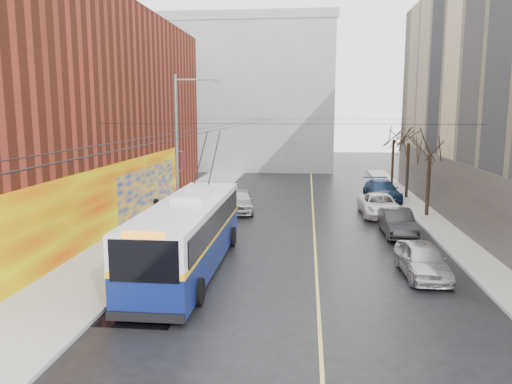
# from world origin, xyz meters

# --- Properties ---
(ground) EXTENTS (140.00, 140.00, 0.00)m
(ground) POSITION_xyz_m (0.00, 0.00, 0.00)
(ground) COLOR black
(ground) RESTS_ON ground
(sidewalk_left) EXTENTS (4.00, 60.00, 0.15)m
(sidewalk_left) POSITION_xyz_m (-8.00, 12.00, 0.07)
(sidewalk_left) COLOR gray
(sidewalk_left) RESTS_ON ground
(sidewalk_right) EXTENTS (2.00, 60.00, 0.15)m
(sidewalk_right) POSITION_xyz_m (9.00, 12.00, 0.07)
(sidewalk_right) COLOR gray
(sidewalk_right) RESTS_ON ground
(lane_line) EXTENTS (0.12, 50.00, 0.01)m
(lane_line) POSITION_xyz_m (1.50, 14.00, 0.00)
(lane_line) COLOR #BFB74C
(lane_line) RESTS_ON ground
(building_left) EXTENTS (12.11, 36.00, 14.00)m
(building_left) POSITION_xyz_m (-15.99, 13.99, 6.99)
(building_left) COLOR #5E2012
(building_left) RESTS_ON ground
(building_far) EXTENTS (20.50, 12.10, 18.00)m
(building_far) POSITION_xyz_m (-6.00, 44.99, 9.02)
(building_far) COLOR gray
(building_far) RESTS_ON ground
(streetlight_pole) EXTENTS (2.65, 0.60, 9.00)m
(streetlight_pole) POSITION_xyz_m (-6.14, 10.00, 4.85)
(streetlight_pole) COLOR slate
(streetlight_pole) RESTS_ON ground
(catenary_wires) EXTENTS (18.00, 60.00, 0.22)m
(catenary_wires) POSITION_xyz_m (-2.54, 14.77, 6.25)
(catenary_wires) COLOR black
(tree_near) EXTENTS (3.20, 3.20, 6.40)m
(tree_near) POSITION_xyz_m (9.00, 16.00, 4.98)
(tree_near) COLOR black
(tree_near) RESTS_ON ground
(tree_mid) EXTENTS (3.20, 3.20, 6.68)m
(tree_mid) POSITION_xyz_m (9.00, 23.00, 5.25)
(tree_mid) COLOR black
(tree_mid) RESTS_ON ground
(tree_far) EXTENTS (3.20, 3.20, 6.57)m
(tree_far) POSITION_xyz_m (9.00, 30.00, 5.14)
(tree_far) COLOR black
(tree_far) RESTS_ON ground
(puddle) EXTENTS (2.64, 3.38, 0.01)m
(puddle) POSITION_xyz_m (-4.69, -1.05, 0.00)
(puddle) COLOR black
(puddle) RESTS_ON ground
(pigeons_flying) EXTENTS (3.95, 3.42, 2.11)m
(pigeons_flying) POSITION_xyz_m (-2.70, 10.48, 7.29)
(pigeons_flying) COLOR slate
(trolleybus) EXTENTS (2.94, 12.49, 5.90)m
(trolleybus) POSITION_xyz_m (-4.15, 3.54, 1.64)
(trolleybus) COLOR #0A1752
(trolleybus) RESTS_ON ground
(parked_car_a) EXTENTS (1.95, 4.40, 1.47)m
(parked_car_a) POSITION_xyz_m (5.96, 3.62, 0.74)
(parked_car_a) COLOR #B4B4B9
(parked_car_a) RESTS_ON ground
(parked_car_b) EXTENTS (1.64, 4.54, 1.49)m
(parked_car_b) POSITION_xyz_m (6.17, 10.81, 0.74)
(parked_car_b) COLOR #252527
(parked_car_b) RESTS_ON ground
(parked_car_c) EXTENTS (2.53, 5.32, 1.47)m
(parked_car_c) POSITION_xyz_m (5.93, 16.20, 0.73)
(parked_car_c) COLOR white
(parked_car_c) RESTS_ON ground
(parked_car_d) EXTENTS (2.69, 5.72, 1.61)m
(parked_car_d) POSITION_xyz_m (6.94, 22.12, 0.81)
(parked_car_d) COLOR navy
(parked_car_d) RESTS_ON ground
(following_car) EXTENTS (2.52, 4.92, 1.60)m
(following_car) POSITION_xyz_m (-3.63, 16.52, 0.80)
(following_car) COLOR #A4A4A9
(following_car) RESTS_ON ground
(pedestrian_a) EXTENTS (0.53, 0.66, 1.58)m
(pedestrian_a) POSITION_xyz_m (-7.14, 11.59, 0.94)
(pedestrian_a) COLOR black
(pedestrian_a) RESTS_ON sidewalk_left
(pedestrian_b) EXTENTS (0.74, 0.88, 1.64)m
(pedestrian_b) POSITION_xyz_m (-7.99, 11.33, 0.97)
(pedestrian_b) COLOR black
(pedestrian_b) RESTS_ON sidewalk_left
(pedestrian_c) EXTENTS (1.12, 1.08, 1.54)m
(pedestrian_c) POSITION_xyz_m (-6.90, 10.83, 0.92)
(pedestrian_c) COLOR black
(pedestrian_c) RESTS_ON sidewalk_left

